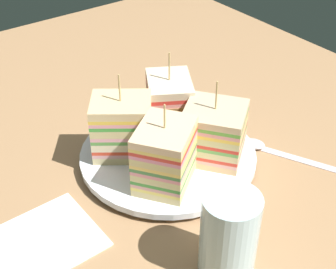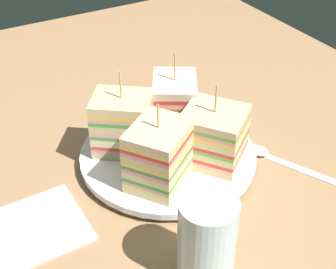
{
  "view_description": "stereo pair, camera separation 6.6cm",
  "coord_description": "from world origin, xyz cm",
  "px_view_note": "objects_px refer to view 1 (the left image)",
  "views": [
    {
      "loc": [
        42.75,
        -32.01,
        43.29
      ],
      "look_at": [
        0.0,
        0.0,
        4.72
      ],
      "focal_mm": 51.23,
      "sensor_mm": 36.0,
      "label": 1
    },
    {
      "loc": [
        46.36,
        -26.51,
        43.29
      ],
      "look_at": [
        0.0,
        0.0,
        4.72
      ],
      "focal_mm": 51.23,
      "sensor_mm": 36.0,
      "label": 2
    }
  ],
  "objects_px": {
    "drinking_glass": "(228,241)",
    "sandwich_wedge_1": "(123,127)",
    "sandwich_wedge_3": "(214,132)",
    "sandwich_wedge_0": "(169,104)",
    "spoon": "(269,149)",
    "chip_pile": "(175,136)",
    "napkin": "(41,241)",
    "plate": "(168,155)",
    "sandwich_wedge_2": "(165,155)"
  },
  "relations": [
    {
      "from": "sandwich_wedge_0",
      "to": "sandwich_wedge_1",
      "type": "distance_m",
      "value": 0.09
    },
    {
      "from": "chip_pile",
      "to": "spoon",
      "type": "relative_size",
      "value": 0.55
    },
    {
      "from": "sandwich_wedge_3",
      "to": "chip_pile",
      "type": "bearing_deg",
      "value": -8.86
    },
    {
      "from": "sandwich_wedge_0",
      "to": "spoon",
      "type": "height_order",
      "value": "sandwich_wedge_0"
    },
    {
      "from": "plate",
      "to": "sandwich_wedge_0",
      "type": "distance_m",
      "value": 0.08
    },
    {
      "from": "chip_pile",
      "to": "drinking_glass",
      "type": "height_order",
      "value": "drinking_glass"
    },
    {
      "from": "spoon",
      "to": "sandwich_wedge_0",
      "type": "bearing_deg",
      "value": 13.04
    },
    {
      "from": "plate",
      "to": "spoon",
      "type": "xyz_separation_m",
      "value": [
        0.07,
        0.13,
        -0.01
      ]
    },
    {
      "from": "sandwich_wedge_0",
      "to": "sandwich_wedge_3",
      "type": "xyz_separation_m",
      "value": [
        0.09,
        0.01,
        -0.0
      ]
    },
    {
      "from": "chip_pile",
      "to": "napkin",
      "type": "bearing_deg",
      "value": -79.88
    },
    {
      "from": "sandwich_wedge_1",
      "to": "plate",
      "type": "bearing_deg",
      "value": -2.23
    },
    {
      "from": "sandwich_wedge_1",
      "to": "drinking_glass",
      "type": "height_order",
      "value": "sandwich_wedge_1"
    },
    {
      "from": "sandwich_wedge_1",
      "to": "sandwich_wedge_0",
      "type": "bearing_deg",
      "value": 42.67
    },
    {
      "from": "sandwich_wedge_0",
      "to": "chip_pile",
      "type": "height_order",
      "value": "sandwich_wedge_0"
    },
    {
      "from": "sandwich_wedge_1",
      "to": "spoon",
      "type": "bearing_deg",
      "value": 5.52
    },
    {
      "from": "sandwich_wedge_0",
      "to": "sandwich_wedge_2",
      "type": "distance_m",
      "value": 0.12
    },
    {
      "from": "chip_pile",
      "to": "sandwich_wedge_3",
      "type": "bearing_deg",
      "value": 28.07
    },
    {
      "from": "sandwich_wedge_1",
      "to": "sandwich_wedge_3",
      "type": "xyz_separation_m",
      "value": [
        0.08,
        0.09,
        -0.0
      ]
    },
    {
      "from": "sandwich_wedge_0",
      "to": "sandwich_wedge_1",
      "type": "height_order",
      "value": "same"
    },
    {
      "from": "sandwich_wedge_3",
      "to": "plate",
      "type": "bearing_deg",
      "value": 10.72
    },
    {
      "from": "sandwich_wedge_0",
      "to": "sandwich_wedge_1",
      "type": "bearing_deg",
      "value": -53.37
    },
    {
      "from": "sandwich_wedge_3",
      "to": "sandwich_wedge_2",
      "type": "bearing_deg",
      "value": 56.73
    },
    {
      "from": "drinking_glass",
      "to": "chip_pile",
      "type": "bearing_deg",
      "value": 157.69
    },
    {
      "from": "sandwich_wedge_0",
      "to": "spoon",
      "type": "xyz_separation_m",
      "value": [
        0.12,
        0.09,
        -0.05
      ]
    },
    {
      "from": "chip_pile",
      "to": "napkin",
      "type": "distance_m",
      "value": 0.23
    },
    {
      "from": "napkin",
      "to": "spoon",
      "type": "bearing_deg",
      "value": 83.87
    },
    {
      "from": "spoon",
      "to": "sandwich_wedge_1",
      "type": "bearing_deg",
      "value": 33.59
    },
    {
      "from": "sandwich_wedge_2",
      "to": "chip_pile",
      "type": "distance_m",
      "value": 0.09
    },
    {
      "from": "plate",
      "to": "drinking_glass",
      "type": "distance_m",
      "value": 0.2
    },
    {
      "from": "plate",
      "to": "sandwich_wedge_1",
      "type": "xyz_separation_m",
      "value": [
        -0.04,
        -0.05,
        0.05
      ]
    },
    {
      "from": "sandwich_wedge_1",
      "to": "drinking_glass",
      "type": "xyz_separation_m",
      "value": [
        0.23,
        -0.01,
        -0.01
      ]
    },
    {
      "from": "spoon",
      "to": "napkin",
      "type": "height_order",
      "value": "spoon"
    },
    {
      "from": "plate",
      "to": "sandwich_wedge_1",
      "type": "bearing_deg",
      "value": -128.49
    },
    {
      "from": "plate",
      "to": "spoon",
      "type": "distance_m",
      "value": 0.15
    },
    {
      "from": "plate",
      "to": "spoon",
      "type": "height_order",
      "value": "plate"
    },
    {
      "from": "napkin",
      "to": "drinking_glass",
      "type": "distance_m",
      "value": 0.22
    },
    {
      "from": "drinking_glass",
      "to": "sandwich_wedge_1",
      "type": "bearing_deg",
      "value": 176.63
    },
    {
      "from": "plate",
      "to": "spoon",
      "type": "relative_size",
      "value": 1.79
    },
    {
      "from": "plate",
      "to": "napkin",
      "type": "bearing_deg",
      "value": -81.17
    },
    {
      "from": "sandwich_wedge_1",
      "to": "chip_pile",
      "type": "bearing_deg",
      "value": 12.14
    },
    {
      "from": "sandwich_wedge_1",
      "to": "sandwich_wedge_3",
      "type": "distance_m",
      "value": 0.12
    },
    {
      "from": "chip_pile",
      "to": "spoon",
      "type": "xyz_separation_m",
      "value": [
        0.08,
        0.11,
        -0.03
      ]
    },
    {
      "from": "sandwich_wedge_2",
      "to": "sandwich_wedge_3",
      "type": "height_order",
      "value": "same"
    },
    {
      "from": "sandwich_wedge_0",
      "to": "sandwich_wedge_1",
      "type": "xyz_separation_m",
      "value": [
        0.01,
        -0.09,
        0.0
      ]
    },
    {
      "from": "plate",
      "to": "napkin",
      "type": "distance_m",
      "value": 0.21
    },
    {
      "from": "sandwich_wedge_1",
      "to": "napkin",
      "type": "height_order",
      "value": "sandwich_wedge_1"
    },
    {
      "from": "sandwich_wedge_0",
      "to": "drinking_glass",
      "type": "height_order",
      "value": "sandwich_wedge_0"
    },
    {
      "from": "sandwich_wedge_2",
      "to": "napkin",
      "type": "distance_m",
      "value": 0.18
    },
    {
      "from": "sandwich_wedge_1",
      "to": "drinking_glass",
      "type": "bearing_deg",
      "value": -57.11
    },
    {
      "from": "sandwich_wedge_1",
      "to": "spoon",
      "type": "xyz_separation_m",
      "value": [
        0.11,
        0.18,
        -0.05
      ]
    }
  ]
}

